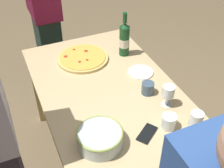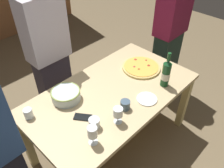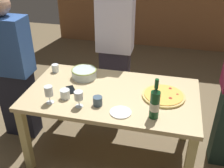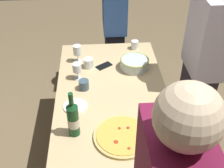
{
  "view_description": "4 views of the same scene",
  "coord_description": "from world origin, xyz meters",
  "px_view_note": "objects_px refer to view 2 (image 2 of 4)",
  "views": [
    {
      "loc": [
        -1.33,
        0.58,
        2.01
      ],
      "look_at": [
        0.0,
        0.0,
        0.84
      ],
      "focal_mm": 46.58,
      "sensor_mm": 36.0,
      "label": 1
    },
    {
      "loc": [
        -1.14,
        -1.09,
        2.16
      ],
      "look_at": [
        0.0,
        0.0,
        0.84
      ],
      "focal_mm": 37.04,
      "sensor_mm": 36.0,
      "label": 2
    },
    {
      "loc": [
        0.49,
        -2.04,
        2.07
      ],
      "look_at": [
        0.0,
        0.0,
        0.84
      ],
      "focal_mm": 42.48,
      "sensor_mm": 36.0,
      "label": 3
    },
    {
      "loc": [
        1.81,
        -0.12,
        2.24
      ],
      "look_at": [
        0.0,
        0.0,
        0.84
      ],
      "focal_mm": 46.59,
      "sensor_mm": 36.0,
      "label": 4
    }
  ],
  "objects_px": {
    "dining_table": "(112,99)",
    "pizza": "(141,67)",
    "cup_spare": "(125,105)",
    "wine_glass_by_bottle": "(92,132)",
    "side_plate": "(147,99)",
    "person_host": "(170,31)",
    "serving_bowl": "(66,95)",
    "wine_glass_near_pizza": "(118,113)",
    "wine_bottle": "(166,73)",
    "person_guest_left": "(49,54)",
    "cup_amber": "(94,123)",
    "cell_phone": "(83,117)",
    "cup_ceramic": "(28,113)"
  },
  "relations": [
    {
      "from": "wine_bottle",
      "to": "person_guest_left",
      "type": "relative_size",
      "value": 0.2
    },
    {
      "from": "pizza",
      "to": "person_host",
      "type": "distance_m",
      "value": 0.72
    },
    {
      "from": "dining_table",
      "to": "wine_glass_near_pizza",
      "type": "height_order",
      "value": "wine_glass_near_pizza"
    },
    {
      "from": "pizza",
      "to": "wine_glass_near_pizza",
      "type": "height_order",
      "value": "wine_glass_near_pizza"
    },
    {
      "from": "wine_bottle",
      "to": "wine_glass_near_pizza",
      "type": "relative_size",
      "value": 2.39
    },
    {
      "from": "cup_ceramic",
      "to": "cell_phone",
      "type": "xyz_separation_m",
      "value": [
        0.3,
        -0.32,
        -0.04
      ]
    },
    {
      "from": "side_plate",
      "to": "person_host",
      "type": "xyz_separation_m",
      "value": [
        1.03,
        0.45,
        0.12
      ]
    },
    {
      "from": "wine_bottle",
      "to": "cell_phone",
      "type": "distance_m",
      "value": 0.85
    },
    {
      "from": "pizza",
      "to": "cup_ceramic",
      "type": "bearing_deg",
      "value": 168.61
    },
    {
      "from": "serving_bowl",
      "to": "wine_glass_by_bottle",
      "type": "relative_size",
      "value": 1.56
    },
    {
      "from": "dining_table",
      "to": "serving_bowl",
      "type": "distance_m",
      "value": 0.44
    },
    {
      "from": "cell_phone",
      "to": "serving_bowl",
      "type": "bearing_deg",
      "value": -134.21
    },
    {
      "from": "cell_phone",
      "to": "person_host",
      "type": "xyz_separation_m",
      "value": [
        1.56,
        0.21,
        0.12
      ]
    },
    {
      "from": "serving_bowl",
      "to": "dining_table",
      "type": "bearing_deg",
      "value": -32.92
    },
    {
      "from": "wine_glass_by_bottle",
      "to": "person_guest_left",
      "type": "xyz_separation_m",
      "value": [
        0.35,
        1.04,
        0.02
      ]
    },
    {
      "from": "dining_table",
      "to": "wine_bottle",
      "type": "distance_m",
      "value": 0.55
    },
    {
      "from": "serving_bowl",
      "to": "cup_spare",
      "type": "relative_size",
      "value": 3.11
    },
    {
      "from": "pizza",
      "to": "wine_glass_near_pizza",
      "type": "xyz_separation_m",
      "value": [
        -0.7,
        -0.32,
        0.09
      ]
    },
    {
      "from": "wine_glass_near_pizza",
      "to": "person_guest_left",
      "type": "height_order",
      "value": "person_guest_left"
    },
    {
      "from": "side_plate",
      "to": "cell_phone",
      "type": "height_order",
      "value": "same"
    },
    {
      "from": "wine_bottle",
      "to": "cup_spare",
      "type": "height_order",
      "value": "wine_bottle"
    },
    {
      "from": "cup_spare",
      "to": "person_host",
      "type": "xyz_separation_m",
      "value": [
        1.25,
        0.38,
        0.09
      ]
    },
    {
      "from": "wine_glass_by_bottle",
      "to": "wine_glass_near_pizza",
      "type": "bearing_deg",
      "value": 1.03
    },
    {
      "from": "dining_table",
      "to": "cup_spare",
      "type": "height_order",
      "value": "cup_spare"
    },
    {
      "from": "person_host",
      "to": "cup_ceramic",
      "type": "bearing_deg",
      "value": -11.2
    },
    {
      "from": "cup_amber",
      "to": "side_plate",
      "type": "height_order",
      "value": "cup_amber"
    },
    {
      "from": "pizza",
      "to": "cup_spare",
      "type": "height_order",
      "value": "cup_spare"
    },
    {
      "from": "cup_ceramic",
      "to": "cell_phone",
      "type": "height_order",
      "value": "cup_ceramic"
    },
    {
      "from": "dining_table",
      "to": "person_guest_left",
      "type": "relative_size",
      "value": 0.92
    },
    {
      "from": "serving_bowl",
      "to": "wine_glass_by_bottle",
      "type": "bearing_deg",
      "value": -106.1
    },
    {
      "from": "wine_bottle",
      "to": "wine_glass_by_bottle",
      "type": "relative_size",
      "value": 2.14
    },
    {
      "from": "dining_table",
      "to": "pizza",
      "type": "xyz_separation_m",
      "value": [
        0.47,
        0.04,
        0.11
      ]
    },
    {
      "from": "side_plate",
      "to": "cell_phone",
      "type": "distance_m",
      "value": 0.59
    },
    {
      "from": "cup_ceramic",
      "to": "cup_spare",
      "type": "xyz_separation_m",
      "value": [
        0.61,
        -0.5,
        -0.0
      ]
    },
    {
      "from": "dining_table",
      "to": "wine_glass_by_bottle",
      "type": "xyz_separation_m",
      "value": [
        -0.49,
        -0.29,
        0.21
      ]
    },
    {
      "from": "pizza",
      "to": "cup_spare",
      "type": "distance_m",
      "value": 0.61
    },
    {
      "from": "person_host",
      "to": "person_guest_left",
      "type": "height_order",
      "value": "person_guest_left"
    },
    {
      "from": "cup_spare",
      "to": "side_plate",
      "type": "bearing_deg",
      "value": -16.81
    },
    {
      "from": "person_host",
      "to": "wine_glass_near_pizza",
      "type": "bearing_deg",
      "value": 9.73
    },
    {
      "from": "serving_bowl",
      "to": "person_host",
      "type": "relative_size",
      "value": 0.15
    },
    {
      "from": "wine_glass_by_bottle",
      "to": "side_plate",
      "type": "bearing_deg",
      "value": -0.44
    },
    {
      "from": "wine_glass_near_pizza",
      "to": "cup_spare",
      "type": "xyz_separation_m",
      "value": [
        0.15,
        0.06,
        -0.06
      ]
    },
    {
      "from": "side_plate",
      "to": "person_host",
      "type": "relative_size",
      "value": 0.11
    },
    {
      "from": "cup_amber",
      "to": "cup_spare",
      "type": "height_order",
      "value": "cup_amber"
    },
    {
      "from": "cell_phone",
      "to": "person_guest_left",
      "type": "xyz_separation_m",
      "value": [
        0.25,
        0.8,
        0.13
      ]
    },
    {
      "from": "serving_bowl",
      "to": "side_plate",
      "type": "relative_size",
      "value": 1.4
    },
    {
      "from": "dining_table",
      "to": "cup_ceramic",
      "type": "height_order",
      "value": "cup_ceramic"
    },
    {
      "from": "serving_bowl",
      "to": "person_guest_left",
      "type": "relative_size",
      "value": 0.15
    },
    {
      "from": "serving_bowl",
      "to": "side_plate",
      "type": "distance_m",
      "value": 0.71
    },
    {
      "from": "wine_glass_by_bottle",
      "to": "cup_amber",
      "type": "height_order",
      "value": "wine_glass_by_bottle"
    }
  ]
}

